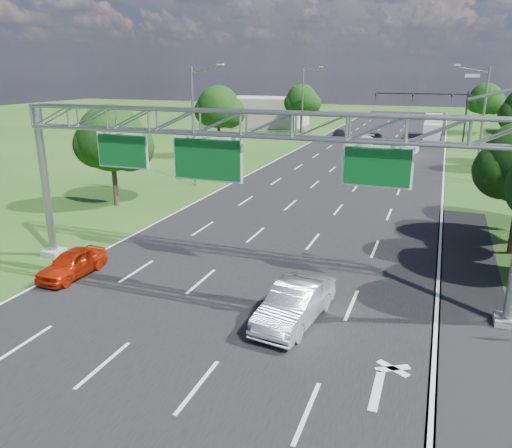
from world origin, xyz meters
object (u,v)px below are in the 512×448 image
at_px(red_coupe, 72,263).
at_px(silver_sedan, 295,303).
at_px(sign_gantry, 245,138).
at_px(traffic_signal, 439,105).
at_px(box_truck, 433,127).

bearing_deg(red_coupe, silver_sedan, -2.25).
relative_size(sign_gantry, red_coupe, 6.03).
height_order(sign_gantry, traffic_signal, sign_gantry).
bearing_deg(silver_sedan, sign_gantry, 146.47).
xyz_separation_m(sign_gantry, traffic_signal, (7.15, 53.00, -1.72)).
relative_size(sign_gantry, box_truck, 2.70).
bearing_deg(box_truck, sign_gantry, -97.64).
relative_size(sign_gantry, silver_sedan, 4.77).
xyz_separation_m(sign_gantry, silver_sedan, (3.16, -2.76, -6.08)).
height_order(red_coupe, silver_sedan, silver_sedan).
relative_size(traffic_signal, box_truck, 1.40).
bearing_deg(traffic_signal, sign_gantry, -97.68).
distance_m(sign_gantry, silver_sedan, 7.39).
xyz_separation_m(traffic_signal, box_truck, (-0.59, 6.12, -3.59)).
relative_size(silver_sedan, box_truck, 0.57).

